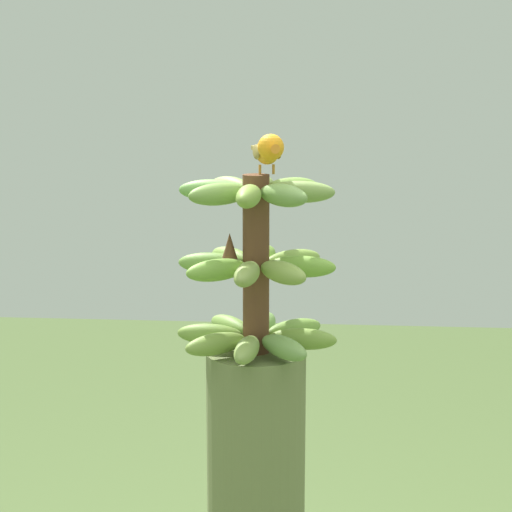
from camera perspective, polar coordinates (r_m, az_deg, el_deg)
banana_bunch at (r=1.69m, az=-0.02°, el=-0.54°), size 0.31×0.31×0.33m
perched_bird at (r=1.66m, az=0.76°, el=6.60°), size 0.18×0.07×0.08m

